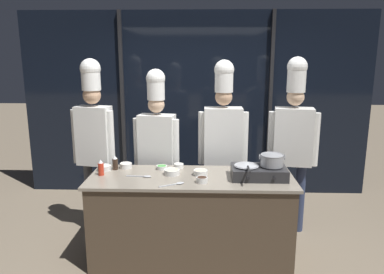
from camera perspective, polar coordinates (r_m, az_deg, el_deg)
name	(u,v)px	position (r m, az deg, el deg)	size (l,w,h in m)	color
ground_plane	(191,257)	(4.15, -0.13, -17.79)	(24.00, 24.00, 0.00)	#7F705B
window_wall_back	(196,105)	(5.56, 0.61, 4.89)	(5.11, 0.09, 2.70)	black
demo_counter	(191,217)	(3.94, -0.13, -12.17)	(2.05, 0.75, 0.89)	#4C3D2D
portable_stove	(259,172)	(3.78, 10.14, -5.29)	(0.54, 0.35, 0.12)	#28282B
frying_pan	(247,164)	(3.73, 8.32, -4.10)	(0.25, 0.42, 0.04)	#ADAFB5
stock_pot	(272,160)	(3.76, 12.08, -3.44)	(0.25, 0.22, 0.12)	#93969B
squeeze_bottle_soy	(115,163)	(4.06, -11.64, -3.90)	(0.06, 0.06, 0.15)	#332319
squeeze_bottle_chili	(101,168)	(3.90, -13.72, -4.58)	(0.06, 0.06, 0.16)	red
prep_bowl_garlic	(104,167)	(4.06, -13.22, -4.54)	(0.14, 0.14, 0.06)	white
prep_bowl_noodles	(172,172)	(3.83, -3.08, -5.27)	(0.16, 0.16, 0.06)	white
prep_bowl_bean_sprouts	(179,165)	(4.04, -2.04, -4.36)	(0.11, 0.11, 0.05)	white
prep_bowl_chicken	(201,172)	(3.81, 1.32, -5.37)	(0.15, 0.15, 0.06)	white
prep_bowl_scallions	(162,167)	(4.02, -4.64, -4.58)	(0.12, 0.12, 0.04)	white
prep_bowl_onion	(126,165)	(4.10, -10.03, -4.24)	(0.13, 0.13, 0.05)	white
prep_bowl_soy_glaze	(202,179)	(3.60, 1.53, -6.47)	(0.11, 0.11, 0.05)	white
serving_spoon_slotted	(177,184)	(3.56, -2.35, -7.13)	(0.24, 0.15, 0.02)	#B2B5BA
serving_spoon_solid	(144,176)	(3.79, -7.35, -5.96)	(0.26, 0.06, 0.02)	#B2B5BA
chef_head	(94,131)	(4.42, -14.73, 0.89)	(0.51, 0.27, 2.05)	#4C4C51
chef_sous	(157,140)	(4.31, -5.37, -0.45)	(0.53, 0.28, 1.94)	#232326
chef_line	(223,134)	(4.36, 4.74, 0.41)	(0.58, 0.23, 2.03)	#2D3856
chef_pastry	(293,134)	(4.47, 15.17, 0.48)	(0.57, 0.29, 2.07)	#2D3856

